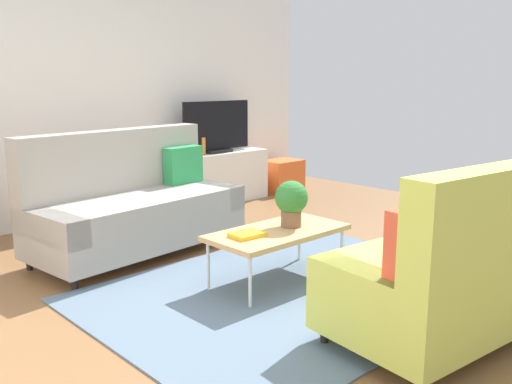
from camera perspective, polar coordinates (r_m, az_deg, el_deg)
ground_plane at (r=4.39m, az=0.36°, el=-9.22°), size 7.68×7.68×0.00m
wall_far at (r=6.43m, az=-17.35°, el=10.09°), size 6.40×0.12×2.90m
area_rug at (r=4.24m, az=3.66°, el=-9.93°), size 2.90×2.20×0.01m
couch_beige at (r=5.13m, az=-12.30°, el=-1.29°), size 1.98×1.03×1.10m
couch_green at (r=3.71m, az=21.32°, el=-6.80°), size 1.98×1.04×1.10m
coffee_table at (r=4.29m, az=2.23°, el=-4.24°), size 1.10×0.56×0.42m
tv_console at (r=7.11m, az=-4.07°, el=1.51°), size 1.40×0.44×0.64m
tv at (r=7.01m, az=-4.04°, el=6.58°), size 1.00×0.20×0.64m
storage_trunk at (r=7.79m, az=2.70°, el=1.67°), size 0.52×0.40×0.44m
potted_plant at (r=4.33m, az=3.64°, el=-0.89°), size 0.26×0.26×0.36m
table_book_0 at (r=4.10m, az=-0.89°, el=-4.36°), size 0.25×0.19×0.03m
vase_0 at (r=6.74m, az=-8.22°, el=4.32°), size 0.11×0.11×0.16m
vase_1 at (r=6.84m, az=-7.06°, el=4.58°), size 0.12×0.12×0.19m
bottle_0 at (r=6.87m, az=-5.41°, el=4.71°), size 0.06×0.06×0.21m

